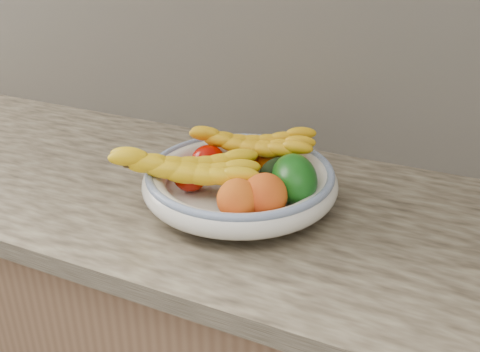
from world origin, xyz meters
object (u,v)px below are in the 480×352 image
object	(u,v)px
banana_bunch_back	(251,147)
green_mango	(294,179)
fruit_bowl	(240,181)
banana_bunch_front	(185,172)

from	to	relation	value
banana_bunch_back	green_mango	bearing A→B (deg)	-45.87
green_mango	banana_bunch_back	size ratio (longest dim) A/B	0.46
fruit_bowl	banana_bunch_front	xyz separation A→B (m)	(-0.09, -0.07, 0.03)
green_mango	banana_bunch_back	world-z (taller)	green_mango
green_mango	banana_bunch_front	bearing A→B (deg)	164.11
green_mango	banana_bunch_front	world-z (taller)	green_mango
banana_bunch_front	green_mango	bearing A→B (deg)	-6.29
fruit_bowl	banana_bunch_back	distance (m)	0.09
fruit_bowl	green_mango	distance (m)	0.12
fruit_bowl	banana_bunch_back	world-z (taller)	banana_bunch_back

